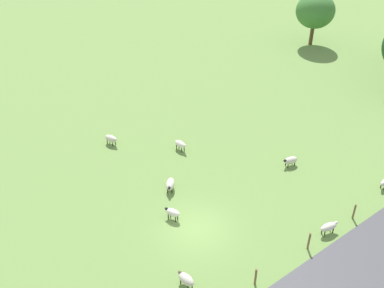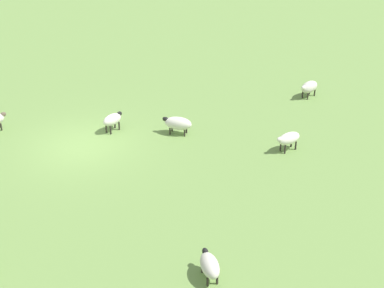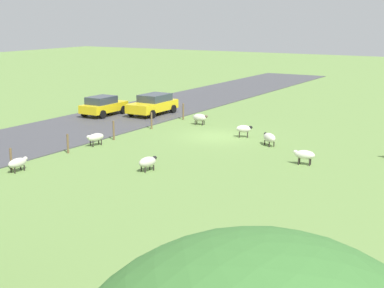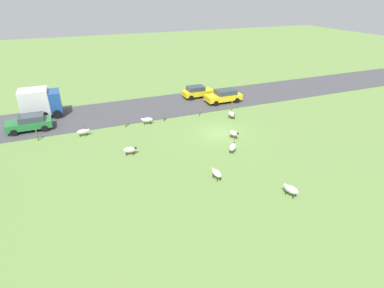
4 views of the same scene
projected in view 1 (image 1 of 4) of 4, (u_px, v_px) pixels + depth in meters
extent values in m
plane|color=#6B8E47|center=(197.00, 229.00, 27.46)|extent=(160.00, 160.00, 0.00)
ellipsoid|color=beige|center=(291.00, 160.00, 32.43)|extent=(0.73, 1.15, 0.52)
ellipsoid|color=black|center=(285.00, 161.00, 32.19)|extent=(0.23, 0.29, 0.20)
cylinder|color=#2D2823|center=(288.00, 166.00, 32.42)|extent=(0.07, 0.07, 0.28)
cylinder|color=#2D2823|center=(286.00, 164.00, 32.63)|extent=(0.07, 0.07, 0.28)
cylinder|color=#2D2823|center=(295.00, 164.00, 32.62)|extent=(0.07, 0.07, 0.28)
cylinder|color=#2D2823|center=(292.00, 162.00, 32.83)|extent=(0.07, 0.07, 0.28)
ellipsoid|color=silver|center=(180.00, 144.00, 34.02)|extent=(1.11, 0.62, 0.48)
ellipsoid|color=silver|center=(185.00, 146.00, 33.66)|extent=(0.28, 0.21, 0.20)
cylinder|color=#2D2823|center=(184.00, 149.00, 34.13)|extent=(0.07, 0.07, 0.36)
cylinder|color=#2D2823|center=(182.00, 150.00, 33.98)|extent=(0.07, 0.07, 0.36)
cylinder|color=#2D2823|center=(179.00, 146.00, 34.48)|extent=(0.07, 0.07, 0.36)
cylinder|color=#2D2823|center=(176.00, 147.00, 34.32)|extent=(0.07, 0.07, 0.36)
ellipsoid|color=silver|center=(173.00, 212.00, 27.85)|extent=(1.05, 0.83, 0.48)
ellipsoid|color=black|center=(167.00, 209.00, 27.96)|extent=(0.31, 0.27, 0.20)
cylinder|color=#2D2823|center=(168.00, 217.00, 28.06)|extent=(0.07, 0.07, 0.37)
cylinder|color=#2D2823|center=(170.00, 214.00, 28.25)|extent=(0.07, 0.07, 0.37)
cylinder|color=#2D2823|center=(176.00, 219.00, 27.86)|extent=(0.07, 0.07, 0.37)
cylinder|color=#2D2823|center=(178.00, 217.00, 28.05)|extent=(0.07, 0.07, 0.37)
ellipsoid|color=silver|center=(382.00, 184.00, 30.13)|extent=(0.18, 0.26, 0.20)
cylinder|color=#2D2823|center=(384.00, 188.00, 30.40)|extent=(0.07, 0.07, 0.28)
cylinder|color=#2D2823|center=(381.00, 186.00, 30.57)|extent=(0.07, 0.07, 0.28)
ellipsoid|color=beige|center=(186.00, 279.00, 23.70)|extent=(1.10, 0.66, 0.54)
ellipsoid|color=brown|center=(180.00, 272.00, 23.92)|extent=(0.28, 0.21, 0.20)
cylinder|color=#2D2823|center=(181.00, 282.00, 23.99)|extent=(0.07, 0.07, 0.32)
cylinder|color=#2D2823|center=(185.00, 279.00, 24.16)|extent=(0.07, 0.07, 0.32)
cylinder|color=#2D2823|center=(192.00, 285.00, 23.82)|extent=(0.07, 0.07, 0.32)
ellipsoid|color=silver|center=(170.00, 184.00, 30.20)|extent=(1.25, 1.19, 0.55)
ellipsoid|color=black|center=(169.00, 188.00, 29.67)|extent=(0.31, 0.31, 0.20)
cylinder|color=#2D2823|center=(172.00, 191.00, 30.13)|extent=(0.07, 0.07, 0.29)
cylinder|color=#2D2823|center=(168.00, 191.00, 30.15)|extent=(0.07, 0.07, 0.29)
cylinder|color=#2D2823|center=(173.00, 185.00, 30.66)|extent=(0.07, 0.07, 0.29)
cylinder|color=#2D2823|center=(169.00, 185.00, 30.68)|extent=(0.07, 0.07, 0.29)
ellipsoid|color=beige|center=(111.00, 139.00, 34.67)|extent=(1.19, 0.86, 0.54)
ellipsoid|color=silver|center=(116.00, 139.00, 34.37)|extent=(0.31, 0.26, 0.20)
cylinder|color=#2D2823|center=(115.00, 143.00, 34.84)|extent=(0.07, 0.07, 0.32)
cylinder|color=#2D2823|center=(113.00, 145.00, 34.64)|extent=(0.07, 0.07, 0.32)
cylinder|color=#2D2823|center=(110.00, 140.00, 35.11)|extent=(0.07, 0.07, 0.32)
cylinder|color=#2D2823|center=(107.00, 142.00, 34.91)|extent=(0.07, 0.07, 0.32)
ellipsoid|color=silver|center=(328.00, 227.00, 26.87)|extent=(0.67, 1.22, 0.46)
ellipsoid|color=silver|center=(336.00, 223.00, 27.01)|extent=(0.23, 0.29, 0.20)
cylinder|color=#2D2823|center=(330.00, 228.00, 27.28)|extent=(0.07, 0.07, 0.35)
cylinder|color=#2D2823|center=(333.00, 231.00, 27.09)|extent=(0.07, 0.07, 0.35)
cylinder|color=#2D2823|center=(322.00, 231.00, 27.05)|extent=(0.07, 0.07, 0.35)
cylinder|color=#2D2823|center=(325.00, 234.00, 26.86)|extent=(0.07, 0.07, 0.35)
cylinder|color=brown|center=(312.00, 34.00, 50.87)|extent=(0.43, 0.43, 2.47)
ellipsoid|color=#3D7533|center=(315.00, 11.00, 49.36)|extent=(4.27, 4.27, 3.80)
cylinder|color=brown|center=(256.00, 277.00, 23.77)|extent=(0.12, 0.12, 1.16)
cylinder|color=brown|center=(309.00, 241.00, 25.82)|extent=(0.12, 0.12, 1.22)
cylinder|color=brown|center=(354.00, 211.00, 27.91)|extent=(0.12, 0.12, 1.12)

